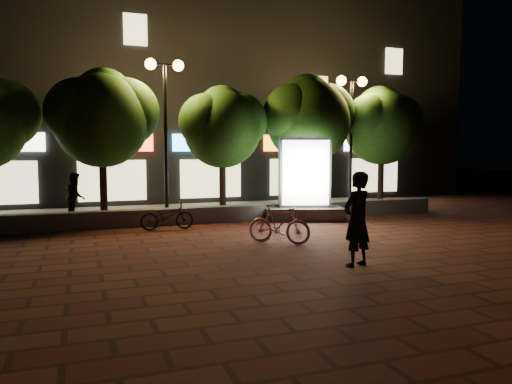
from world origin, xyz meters
name	(u,v)px	position (x,y,z in m)	size (l,w,h in m)	color
ground	(264,244)	(0.00, 0.00, 0.00)	(80.00, 80.00, 0.00)	#502619
retaining_wall	(220,214)	(0.00, 4.00, 0.25)	(16.00, 0.45, 0.50)	slate
sidewalk	(202,211)	(0.00, 6.50, 0.04)	(16.00, 5.00, 0.08)	slate
building_block	(169,94)	(-0.01, 12.99, 5.00)	(28.00, 8.12, 11.30)	black
tree_left	(103,114)	(-3.45, 5.46, 3.44)	(3.60, 3.00, 4.89)	black
tree_mid	(223,124)	(0.55, 5.46, 3.22)	(3.24, 2.70, 4.50)	black
tree_right	(309,116)	(3.86, 5.46, 3.57)	(3.72, 3.10, 5.07)	black
tree_far_right	(382,123)	(7.05, 5.46, 3.37)	(3.48, 2.90, 4.76)	black
street_lamp_left	(165,97)	(-1.50, 5.20, 4.03)	(1.26, 0.36, 5.18)	black
street_lamp_right	(351,108)	(5.50, 5.20, 3.89)	(1.26, 0.36, 4.98)	black
ad_kiosk	(304,187)	(2.76, 3.50, 1.10)	(2.78, 1.96, 2.72)	slate
scooter_pink	(279,224)	(0.39, -0.03, 0.48)	(0.45, 1.60, 0.96)	#C988BA
rider	(357,219)	(0.95, -2.72, 0.95)	(0.69, 0.45, 1.90)	black
scooter_parked	(167,216)	(-1.86, 3.00, 0.40)	(0.53, 1.53, 0.80)	black
pedestrian	(75,197)	(-4.36, 5.31, 0.84)	(0.74, 0.58, 1.52)	black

